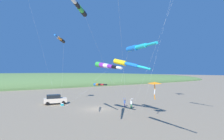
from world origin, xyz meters
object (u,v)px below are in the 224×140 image
(person_child_green_jacket, at_px, (125,102))
(person_adult_flyer, at_px, (131,103))
(kite_windsock_yellow_midlevel, at_px, (137,47))
(kite_windsock_long_streamer_right, at_px, (78,6))
(kite_windsock_blue_topmost, at_px, (105,66))
(kite_windsock_striped_overhead, at_px, (98,85))
(parked_car, at_px, (55,99))
(kite_windsock_orange_high_right, at_px, (126,64))
(kite_delta_green_low_center, at_px, (154,83))
(cooler_box, at_px, (62,104))
(kite_windsock_black_fish_shape, at_px, (61,40))

(person_child_green_jacket, bearing_deg, person_adult_flyer, 0.93)
(kite_windsock_yellow_midlevel, bearing_deg, person_adult_flyer, 146.82)
(person_child_green_jacket, relative_size, kite_windsock_long_streamer_right, 0.10)
(kite_windsock_blue_topmost, bearing_deg, kite_windsock_striped_overhead, 165.72)
(parked_car, relative_size, kite_windsock_striped_overhead, 0.45)
(kite_windsock_orange_high_right, xyz_separation_m, kite_delta_green_low_center, (3.54, 2.24, -2.83))
(kite_windsock_orange_high_right, xyz_separation_m, kite_windsock_striped_overhead, (-5.09, -1.93, -3.34))
(kite_delta_green_low_center, distance_m, kite_windsock_striped_overhead, 9.60)
(kite_windsock_blue_topmost, distance_m, kite_windsock_long_streamer_right, 11.17)
(person_child_green_jacket, bearing_deg, parked_car, -134.98)
(cooler_box, height_order, kite_windsock_yellow_midlevel, kite_windsock_yellow_midlevel)
(parked_car, bearing_deg, kite_windsock_blue_topmost, 14.36)
(kite_windsock_yellow_midlevel, bearing_deg, person_child_green_jacket, 153.50)
(kite_windsock_yellow_midlevel, bearing_deg, kite_windsock_long_streamer_right, -74.40)
(kite_windsock_black_fish_shape, distance_m, kite_windsock_striped_overhead, 11.27)
(person_adult_flyer, distance_m, kite_windsock_long_streamer_right, 19.73)
(person_child_green_jacket, xyz_separation_m, kite_windsock_yellow_midlevel, (8.19, -4.08, 8.73))
(cooler_box, distance_m, kite_windsock_blue_topmost, 13.64)
(kite_windsock_orange_high_right, distance_m, kite_windsock_yellow_midlevel, 3.85)
(kite_delta_green_low_center, bearing_deg, kite_windsock_blue_topmost, -132.46)
(kite_delta_green_low_center, xyz_separation_m, kite_windsock_black_fish_shape, (-3.22, -12.08, 5.42))
(kite_windsock_yellow_midlevel, bearing_deg, parked_car, -162.36)
(parked_car, height_order, kite_delta_green_low_center, kite_delta_green_low_center)
(person_child_green_jacket, distance_m, kite_delta_green_low_center, 9.43)
(kite_windsock_black_fish_shape, bearing_deg, kite_windsock_blue_topmost, 102.22)
(cooler_box, xyz_separation_m, person_adult_flyer, (9.44, 9.09, 0.79))
(person_adult_flyer, bearing_deg, kite_windsock_orange_high_right, -48.21)
(kite_windsock_striped_overhead, bearing_deg, kite_windsock_orange_high_right, 20.72)
(person_adult_flyer, relative_size, kite_delta_green_low_center, 0.26)
(kite_delta_green_low_center, relative_size, kite_windsock_yellow_midlevel, 0.55)
(kite_windsock_yellow_midlevel, bearing_deg, kite_delta_green_low_center, 83.76)
(parked_car, bearing_deg, kite_windsock_orange_high_right, 23.43)
(person_child_green_jacket, relative_size, kite_windsock_orange_high_right, 0.08)
(parked_car, bearing_deg, kite_windsock_black_fish_shape, -12.85)
(parked_car, relative_size, kite_windsock_blue_topmost, 0.51)
(cooler_box, distance_m, kite_delta_green_low_center, 18.46)
(kite_windsock_blue_topmost, bearing_deg, kite_windsock_long_streamer_right, -45.06)
(kite_windsock_long_streamer_right, height_order, kite_windsock_striped_overhead, kite_windsock_long_streamer_right)
(person_adult_flyer, bearing_deg, kite_windsock_blue_topmost, -73.45)
(person_adult_flyer, distance_m, kite_windsock_blue_topmost, 9.14)
(kite_delta_green_low_center, xyz_separation_m, kite_windsock_long_streamer_right, (2.26, -12.16, 7.72))
(cooler_box, bearing_deg, kite_windsock_black_fish_shape, -18.08)
(cooler_box, relative_size, kite_windsock_long_streamer_right, 0.04)
(cooler_box, xyz_separation_m, kite_windsock_striped_overhead, (7.42, 3.73, 4.05))
(parked_car, distance_m, kite_delta_green_low_center, 20.60)
(kite_windsock_black_fish_shape, relative_size, kite_windsock_striped_overhead, 1.17)
(kite_windsock_black_fish_shape, bearing_deg, kite_windsock_yellow_midlevel, 72.41)
(kite_windsock_orange_high_right, bearing_deg, kite_windsock_black_fish_shape, -88.16)
(parked_car, xyz_separation_m, kite_windsock_blue_topmost, (13.59, 3.48, 6.34))
(parked_car, distance_m, person_child_green_jacket, 13.86)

